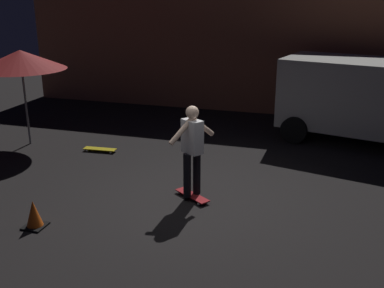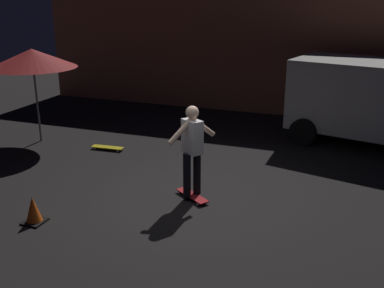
% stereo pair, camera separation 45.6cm
% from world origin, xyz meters
% --- Properties ---
extents(ground_plane, '(28.00, 28.00, 0.00)m').
position_xyz_m(ground_plane, '(0.00, 0.00, 0.00)').
color(ground_plane, black).
extents(low_building, '(13.84, 3.91, 3.71)m').
position_xyz_m(low_building, '(-0.55, 8.60, 1.85)').
color(low_building, '#B76B4C').
rests_on(low_building, ground_plane).
extents(parked_van, '(4.92, 3.10, 2.03)m').
position_xyz_m(parked_van, '(3.43, 4.54, 1.16)').
color(parked_van, silver).
rests_on(parked_van, ground_plane).
extents(patio_umbrella, '(2.10, 2.10, 2.30)m').
position_xyz_m(patio_umbrella, '(-4.76, 2.03, 2.07)').
color(patio_umbrella, slate).
rests_on(patio_umbrella, ground_plane).
extents(skateboard_ridden, '(0.75, 0.61, 0.07)m').
position_xyz_m(skateboard_ridden, '(-0.00, 0.15, 0.06)').
color(skateboard_ridden, '#AD1E23').
rests_on(skateboard_ridden, ground_plane).
extents(skateboard_spare, '(0.79, 0.26, 0.07)m').
position_xyz_m(skateboard_spare, '(-2.83, 2.00, 0.06)').
color(skateboard_spare, gold).
rests_on(skateboard_spare, ground_plane).
extents(skater, '(0.63, 0.86, 1.67)m').
position_xyz_m(skater, '(-0.00, 0.15, 1.04)').
color(skater, black).
rests_on(skater, skateboard_ridden).
extents(traffic_cone, '(0.34, 0.34, 0.46)m').
position_xyz_m(traffic_cone, '(-2.12, -1.60, 0.21)').
color(traffic_cone, black).
rests_on(traffic_cone, ground_plane).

